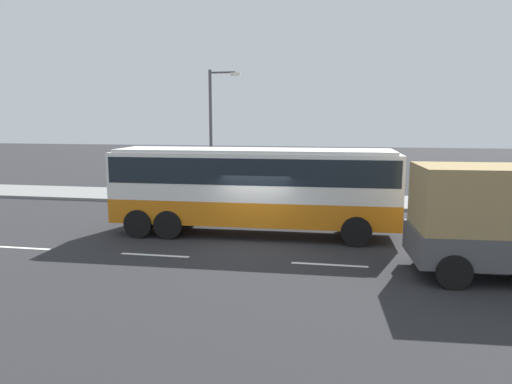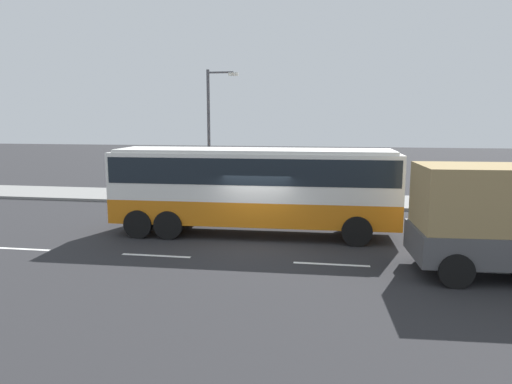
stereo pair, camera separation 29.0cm
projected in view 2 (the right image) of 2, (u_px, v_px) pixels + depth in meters
ground_plane at (257, 242)px, 17.12m from camera, size 120.00×120.00×0.00m
sidewalk_curb at (282, 199)px, 25.86m from camera, size 80.00×4.00×0.15m
lane_centreline at (323, 264)px, 14.59m from camera, size 33.56×0.16×0.01m
coach_bus at (254, 182)px, 17.99m from camera, size 11.10×2.83×3.39m
pedestrian_near_curb at (212, 182)px, 25.61m from camera, size 0.32×0.32×1.59m
street_lamp at (212, 127)px, 24.18m from camera, size 1.68×0.24×6.91m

